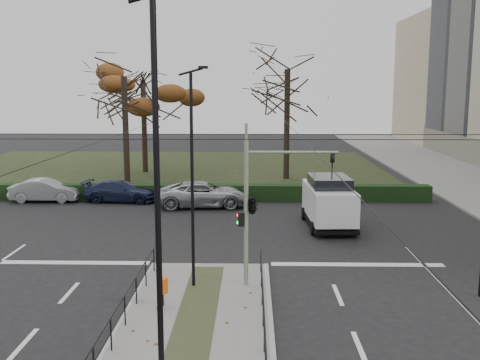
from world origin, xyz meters
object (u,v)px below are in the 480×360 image
Objects in this scene: rust_tree at (143,80)px; bare_tree_near at (124,84)px; traffic_light at (255,202)px; parked_car_third at (121,191)px; bare_tree_center at (287,77)px; parked_car_fourth at (203,194)px; white_van at (329,201)px; litter_bin at (162,286)px; streetlamp_median_far at (193,177)px; parked_car_second at (45,190)px; streetlamp_median_near at (159,205)px.

bare_tree_near is (-0.22, -5.90, -0.39)m from rust_tree.
parked_car_third is at bearing 118.67° from traffic_light.
parked_car_fourth is at bearing -118.63° from bare_tree_center.
white_van is at bearing -130.70° from parked_car_fourth.
white_van is at bearing 58.52° from litter_bin.
streetlamp_median_far is 23.07m from bare_tree_near.
rust_tree is at bearing 101.79° from litter_bin.
parked_car_second is at bearing -150.40° from bare_tree_center.
traffic_light is 20.27m from parked_car_second.
traffic_light is 0.50× the size of bare_tree_near.
streetlamp_median_near is 2.09× the size of parked_car_second.
streetlamp_median_near is at bearing -104.41° from traffic_light.
parked_car_third is 0.42× the size of bare_tree_center.
streetlamp_median_near is 36.11m from rust_tree.
parked_car_fourth is 0.49× the size of bare_tree_center.
litter_bin is 25.23m from bare_tree_near.
rust_tree is (-6.08, 13.45, 6.98)m from parked_car_fourth.
streetlamp_median_far is 1.79× the size of parked_car_second.
streetlamp_median_far is 11.39m from white_van.
streetlamp_median_far is at bearing 66.04° from litter_bin.
white_van is 16.48m from bare_tree_center.
traffic_light is 8.32m from streetlamp_median_near.
parked_car_fourth is at bearing -50.12° from bare_tree_near.
white_van is 23.30m from rust_tree.
traffic_light is at bearing -173.42° from parked_car_fourth.
parked_car_fourth is 0.53× the size of bare_tree_near.
bare_tree_center is (15.72, 8.93, 7.17)m from parked_car_second.
streetlamp_median_far is at bearing -75.82° from rust_tree.
litter_bin is 27.73m from bare_tree_center.
litter_bin is at bearing -101.92° from bare_tree_center.
rust_tree reaches higher than litter_bin.
bare_tree_near reaches higher than white_van.
parked_car_second is 0.43× the size of rust_tree.
streetlamp_median_far is 1.66× the size of parked_car_third.
streetlamp_median_far is 0.69× the size of bare_tree_center.
parked_car_second is at bearing 76.81° from parked_car_fourth.
streetlamp_median_far is 1.41× the size of parked_car_fourth.
bare_tree_center is (5.60, 10.26, 7.13)m from parked_car_fourth.
parked_car_third is at bearing -90.35° from parked_car_second.
parked_car_third is (-5.41, 17.40, -0.13)m from litter_bin.
bare_tree_near is at bearing -92.13° from rust_tree.
streetlamp_median_far is at bearing -153.18° from parked_car_third.
parked_car_second is 18.10m from white_van.
bare_tree_near is at bearing -33.00° from parked_car_second.
white_van is (17.01, -6.15, 0.66)m from parked_car_second.
parked_car_fourth is at bearing 145.01° from white_van.
streetlamp_median_far is 19.26m from parked_car_second.
streetlamp_median_far is at bearing -122.86° from white_van.
parked_car_fourth is 0.54× the size of rust_tree.
traffic_light is 14.43m from parked_car_fourth.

